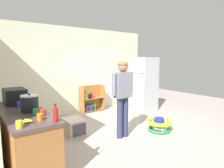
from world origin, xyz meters
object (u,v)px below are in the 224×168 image
(banana_bunch, at_px, (27,121))
(clear_bottle, at_px, (32,101))
(ketchup_bottle, at_px, (55,115))
(blue_cup, at_px, (19,104))
(standing_person, at_px, (123,92))
(yellow_cup, at_px, (19,124))
(kitchen_counter, at_px, (24,137))
(baby_walker, at_px, (159,124))
(red_cup, at_px, (43,113))
(microwave, at_px, (15,96))
(orange_cup, at_px, (40,117))
(pet_carrier, at_px, (74,126))
(refrigerator, at_px, (144,84))
(bookshelf, at_px, (91,100))
(green_cup, at_px, (36,112))
(crock_pot, at_px, (30,103))

(banana_bunch, distance_m, clear_bottle, 0.87)
(ketchup_bottle, relative_size, blue_cup, 2.59)
(standing_person, relative_size, yellow_cup, 17.71)
(kitchen_counter, distance_m, baby_walker, 2.98)
(banana_bunch, relative_size, red_cup, 1.67)
(red_cup, bearing_deg, baby_walker, 1.80)
(microwave, relative_size, orange_cup, 5.05)
(kitchen_counter, bearing_deg, red_cup, -69.15)
(pet_carrier, distance_m, orange_cup, 1.91)
(ketchup_bottle, bearing_deg, pet_carrier, 57.10)
(kitchen_counter, xyz_separation_m, microwave, (0.01, 0.64, 0.59))
(refrigerator, xyz_separation_m, bookshelf, (-1.52, 0.95, -0.52))
(banana_bunch, height_order, blue_cup, blue_cup)
(ketchup_bottle, xyz_separation_m, yellow_cup, (-0.44, 0.03, -0.05))
(refrigerator, bearing_deg, green_cup, -158.42)
(yellow_cup, bearing_deg, pet_carrier, 46.26)
(banana_bunch, relative_size, blue_cup, 1.67)
(bookshelf, xyz_separation_m, banana_bunch, (-2.62, -2.79, 0.56))
(refrigerator, relative_size, standing_person, 1.06)
(bookshelf, relative_size, ketchup_bottle, 3.46)
(pet_carrier, bearing_deg, bookshelf, 48.05)
(refrigerator, bearing_deg, orange_cup, -154.96)
(kitchen_counter, distance_m, blue_cup, 0.59)
(pet_carrier, distance_m, microwave, 1.47)
(refrigerator, relative_size, microwave, 3.71)
(baby_walker, relative_size, blue_cup, 6.36)
(pet_carrier, distance_m, yellow_cup, 2.20)
(banana_bunch, bearing_deg, red_cup, 34.45)
(baby_walker, distance_m, green_cup, 2.95)
(refrigerator, height_order, ketchup_bottle, refrigerator)
(ketchup_bottle, bearing_deg, banana_bunch, 148.77)
(microwave, distance_m, blue_cup, 0.34)
(baby_walker, bearing_deg, blue_cup, 166.61)
(orange_cup, bearing_deg, green_cup, 85.18)
(blue_cup, bearing_deg, red_cup, -78.46)
(crock_pot, height_order, orange_cup, crock_pot)
(bookshelf, relative_size, red_cup, 8.95)
(blue_cup, xyz_separation_m, green_cup, (0.08, -0.69, 0.00))
(clear_bottle, xyz_separation_m, orange_cup, (-0.12, -0.83, -0.05))
(crock_pot, bearing_deg, blue_cup, 99.55)
(bookshelf, xyz_separation_m, ketchup_bottle, (-2.30, -2.98, 0.63))
(crock_pot, bearing_deg, microwave, 95.78)
(standing_person, distance_m, yellow_cup, 2.32)
(banana_bunch, xyz_separation_m, orange_cup, (0.17, -0.01, 0.02))
(baby_walker, bearing_deg, banana_bunch, -174.87)
(standing_person, xyz_separation_m, clear_bottle, (-1.80, 0.29, -0.02))
(standing_person, bearing_deg, bookshelf, 77.00)
(kitchen_counter, xyz_separation_m, baby_walker, (2.94, -0.38, -0.29))
(bookshelf, relative_size, blue_cup, 8.95)
(baby_walker, bearing_deg, bookshelf, 99.40)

